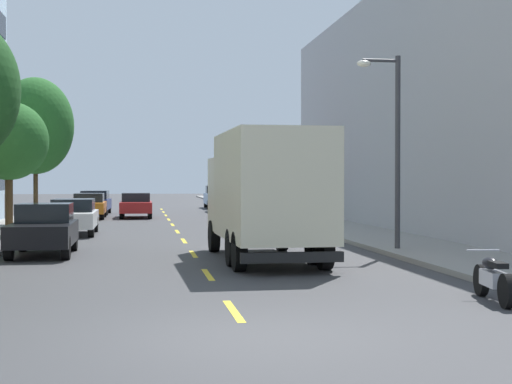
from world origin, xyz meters
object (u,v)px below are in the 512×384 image
Objects in this scene: delivery_box_truck at (266,190)px; street_tree_third at (9,141)px; parked_suv_forest at (228,198)px; parked_pickup_sky at (218,197)px; street_lamp at (392,135)px; moving_red_sedan at (136,205)px; street_tree_farthest at (35,126)px; parked_wagon_navy at (95,202)px; parked_hatchback_black at (44,229)px; parked_pickup_burgundy at (251,205)px; parked_motorcycle at (493,279)px; parked_sedan_white at (73,216)px; parked_sedan_orange at (89,205)px.

street_tree_third is at bearing 131.41° from delivery_box_truck.
parked_suv_forest is 6.98m from parked_pickup_sky.
street_lamp is at bearing -87.61° from parked_pickup_sky.
moving_red_sedan is at bearing -131.37° from parked_suv_forest.
street_lamp reaches higher than delivery_box_truck.
street_tree_farthest is (0.00, 7.45, 1.08)m from street_tree_third.
parked_pickup_sky is at bearing 45.89° from parked_wagon_navy.
parked_hatchback_black reaches higher than moving_red_sedan.
parked_pickup_burgundy is 11.38m from parked_suv_forest.
street_lamp is 24.35m from moving_red_sedan.
parked_suv_forest is (10.72, 22.31, -2.65)m from street_tree_third.
parked_hatchback_black is (2.05, -6.66, -2.88)m from street_tree_third.
parked_motorcycle is (11.15, -16.77, -3.23)m from street_tree_third.
parked_pickup_burgundy is at bearing -90.22° from parked_suv_forest.
street_lamp is 29.77m from parked_wagon_navy.
parked_pickup_sky is (0.07, 6.98, -0.16)m from parked_suv_forest.
street_tree_farthest is at bearing 98.28° from parked_hatchback_black.
parked_sedan_white is 13.80m from moving_red_sedan.
street_tree_third is at bearing 123.63° from parked_motorcycle.
parked_wagon_navy is 1.05× the size of moving_red_sedan.
street_tree_third is 0.94× the size of parked_pickup_burgundy.
parked_hatchback_black is 0.83× the size of parked_suv_forest.
street_tree_farthest is at bearing -116.29° from parked_pickup_sky.
parked_motorcycle is (9.16, -36.98, -0.39)m from parked_wagon_navy.
parked_pickup_sky is at bearing 66.04° from moving_red_sedan.
parked_motorcycle is at bearing -48.00° from parked_hatchback_black.
parked_sedan_orange is at bearing 90.18° from parked_hatchback_black.
parked_hatchback_black is at bearing 156.77° from delivery_box_truck.
delivery_box_truck reaches higher than parked_pickup_burgundy.
street_lamp is 1.22× the size of parked_wagon_navy.
street_tree_farthest reaches higher than parked_motorcycle.
parked_sedan_white is 20.59m from parked_motorcycle.
street_tree_farthest is 1.52× the size of parked_sedan_orange.
parked_wagon_navy is at bearing 103.91° from parked_motorcycle.
parked_sedan_orange is 1.00× the size of parked_sedan_white.
parked_motorcycle is (0.43, -39.08, -0.58)m from parked_suv_forest.
parked_pickup_sky is at bearing 72.65° from parked_sedan_white.
parked_pickup_sky is (8.74, 35.95, 0.07)m from parked_hatchback_black.
parked_wagon_navy is at bearing 90.13° from parked_hatchback_black.
parked_suv_forest is 39.08m from parked_motorcycle.
street_tree_farthest is 1.28× the size of parked_pickup_burgundy.
parked_sedan_white is (0.20, -18.44, -0.05)m from parked_wagon_navy.
street_tree_third is at bearing -110.22° from parked_pickup_sky.
parked_sedan_orange is 0.95× the size of parked_wagon_navy.
street_lamp reaches higher than parked_pickup_burgundy.
delivery_box_truck is 1.37× the size of parked_pickup_sky.
parked_sedan_white is (0.21, -12.94, 0.00)m from parked_sedan_orange.
parked_pickup_burgundy is (8.69, -3.78, 0.08)m from parked_sedan_orange.
street_tree_farthest is at bearing 90.00° from street_tree_third.
street_lamp is 36.99m from parked_pickup_sky.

